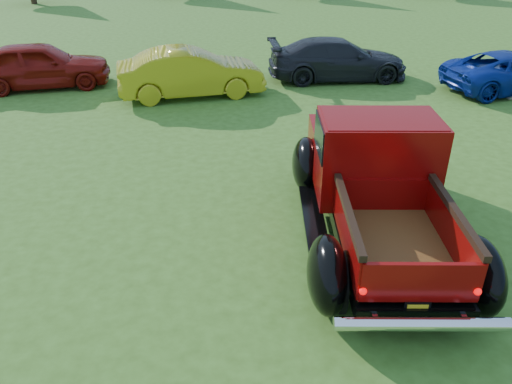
% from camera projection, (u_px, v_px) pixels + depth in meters
% --- Properties ---
extents(ground, '(120.00, 120.00, 0.00)m').
position_uv_depth(ground, '(289.00, 247.00, 8.40)').
color(ground, '#365719').
rests_on(ground, ground).
extents(pickup_truck, '(3.10, 5.70, 2.04)m').
position_uv_depth(pickup_truck, '(374.00, 176.00, 8.58)').
color(pickup_truck, black).
rests_on(pickup_truck, ground).
extents(show_car_red, '(4.51, 2.30, 1.47)m').
position_uv_depth(show_car_red, '(40.00, 65.00, 16.06)').
color(show_car_red, maroon).
rests_on(show_car_red, ground).
extents(show_car_yellow, '(4.58, 2.14, 1.45)m').
position_uv_depth(show_car_yellow, '(191.00, 73.00, 15.26)').
color(show_car_yellow, '#A99B16').
rests_on(show_car_yellow, ground).
extents(show_car_grey, '(4.71, 1.96, 1.36)m').
position_uv_depth(show_car_grey, '(338.00, 59.00, 16.93)').
color(show_car_grey, black).
rests_on(show_car_grey, ground).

